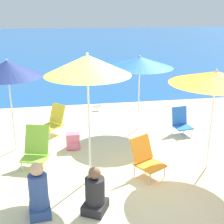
% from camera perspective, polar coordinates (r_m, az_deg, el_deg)
% --- Properties ---
extents(ground_plane, '(60.00, 60.00, 0.00)m').
position_cam_1_polar(ground_plane, '(6.00, -0.22, -13.02)').
color(ground_plane, beige).
extents(sea_water, '(60.00, 40.00, 0.01)m').
position_cam_1_polar(sea_water, '(30.31, -8.30, 12.56)').
color(sea_water, '#1E5699').
rests_on(sea_water, ground).
extents(beach_umbrella_orange, '(1.76, 1.76, 2.06)m').
position_cam_1_polar(beach_umbrella_orange, '(6.17, 18.48, 5.98)').
color(beach_umbrella_orange, white).
rests_on(beach_umbrella_orange, ground).
extents(beach_umbrella_blue, '(1.72, 1.72, 2.00)m').
position_cam_1_polar(beach_umbrella_blue, '(8.03, 5.11, 9.05)').
color(beach_umbrella_blue, white).
rests_on(beach_umbrella_blue, ground).
extents(beach_umbrella_lime, '(1.51, 1.51, 2.43)m').
position_cam_1_polar(beach_umbrella_lime, '(5.37, -4.49, 8.51)').
color(beach_umbrella_lime, white).
rests_on(beach_umbrella_lime, ground).
extents(beach_umbrella_navy, '(1.51, 1.51, 2.11)m').
position_cam_1_polar(beach_umbrella_navy, '(7.08, -18.57, 7.48)').
color(beach_umbrella_navy, white).
rests_on(beach_umbrella_navy, ground).
extents(beach_chair_lime, '(0.64, 0.67, 0.84)m').
position_cam_1_polar(beach_chair_lime, '(6.64, -13.72, -6.30)').
color(beach_chair_lime, silver).
rests_on(beach_chair_lime, ground).
extents(beach_chair_blue, '(0.49, 0.52, 0.69)m').
position_cam_1_polar(beach_chair_blue, '(8.31, 12.50, -1.63)').
color(beach_chair_blue, silver).
rests_on(beach_chair_blue, ground).
extents(beach_chair_orange, '(0.70, 0.75, 0.76)m').
position_cam_1_polar(beach_chair_orange, '(6.15, 6.18, -8.22)').
color(beach_chair_orange, silver).
rests_on(beach_chair_orange, ground).
extents(beach_chair_yellow, '(0.74, 0.75, 0.74)m').
position_cam_1_polar(beach_chair_yellow, '(8.26, -10.56, -1.46)').
color(beach_chair_yellow, silver).
rests_on(beach_chair_yellow, ground).
extents(person_seated_near, '(0.50, 0.53, 0.80)m').
position_cam_1_polar(person_seated_near, '(5.15, -3.13, -14.70)').
color(person_seated_near, '#262628').
rests_on(person_seated_near, ground).
extents(person_seated_far, '(0.37, 0.42, 0.93)m').
position_cam_1_polar(person_seated_far, '(5.15, -13.25, -14.33)').
color(person_seated_far, '#334C8C').
rests_on(person_seated_far, ground).
extents(backpack_pink, '(0.31, 0.26, 0.38)m').
position_cam_1_polar(backpack_pink, '(7.34, -7.16, -5.30)').
color(backpack_pink, pink).
rests_on(backpack_pink, ground).
extents(seagull, '(0.27, 0.11, 0.23)m').
position_cam_1_polar(seagull, '(9.94, -2.70, 1.02)').
color(seagull, gold).
rests_on(seagull, ground).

